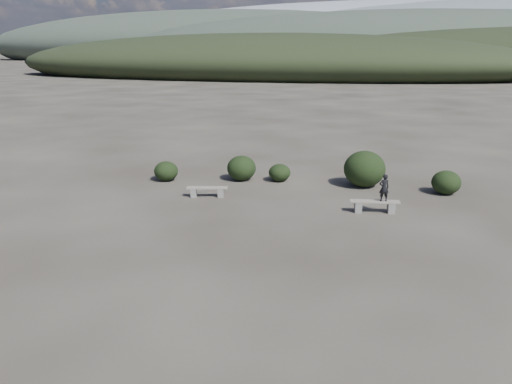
% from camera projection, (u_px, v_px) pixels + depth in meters
% --- Properties ---
extents(ground, '(1200.00, 1200.00, 0.00)m').
position_uv_depth(ground, '(200.00, 264.00, 13.48)').
color(ground, '#2C2822').
rests_on(ground, ground).
extents(bench_left, '(1.62, 0.77, 0.40)m').
position_uv_depth(bench_left, '(207.00, 191.00, 19.49)').
color(bench_left, slate).
rests_on(bench_left, ground).
extents(bench_right, '(1.76, 0.71, 0.43)m').
position_uv_depth(bench_right, '(375.00, 205.00, 17.63)').
color(bench_right, slate).
rests_on(bench_right, ground).
extents(seated_person, '(0.42, 0.35, 0.97)m').
position_uv_depth(seated_person, '(384.00, 188.00, 17.42)').
color(seated_person, black).
rests_on(seated_person, bench_right).
extents(shrub_a, '(1.05, 1.05, 0.86)m').
position_uv_depth(shrub_a, '(166.00, 171.00, 21.87)').
color(shrub_a, black).
rests_on(shrub_a, ground).
extents(shrub_b, '(1.27, 1.27, 1.09)m').
position_uv_depth(shrub_b, '(241.00, 168.00, 21.92)').
color(shrub_b, black).
rests_on(shrub_b, ground).
extents(shrub_c, '(0.96, 0.96, 0.76)m').
position_uv_depth(shrub_c, '(280.00, 173.00, 21.79)').
color(shrub_c, black).
rests_on(shrub_c, ground).
extents(shrub_d, '(1.73, 1.73, 1.51)m').
position_uv_depth(shrub_d, '(364.00, 169.00, 20.85)').
color(shrub_d, black).
rests_on(shrub_d, ground).
extents(shrub_e, '(1.14, 1.14, 0.95)m').
position_uv_depth(shrub_e, '(446.00, 182.00, 19.84)').
color(shrub_e, black).
rests_on(shrub_e, ground).
extents(mountain_ridges, '(500.00, 400.00, 56.00)m').
position_uv_depth(mountain_ridges, '(391.00, 40.00, 324.87)').
color(mountain_ridges, black).
rests_on(mountain_ridges, ground).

